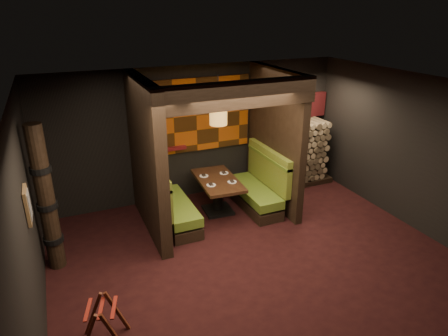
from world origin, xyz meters
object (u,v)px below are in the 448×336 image
booth_bench_left (171,205)px  luggage_rack (103,322)px  dining_table (218,190)px  booth_bench_right (258,189)px  pendant_lamp (218,113)px  firewood_stack (296,153)px  totem_column (46,200)px

booth_bench_left → luggage_rack: size_ratio=2.29×
booth_bench_left → dining_table: (1.02, 0.11, 0.09)m
booth_bench_right → pendant_lamp: 1.91m
booth_bench_left → firewood_stack: firewood_stack is taller
totem_column → pendant_lamp: bearing=11.0°
booth_bench_left → luggage_rack: (-1.61, -2.51, -0.07)m
booth_bench_right → luggage_rack: (-3.50, -2.51, -0.07)m
dining_table → luggage_rack: size_ratio=2.04×
firewood_stack → booth_bench_left: bearing=-167.8°
booth_bench_right → luggage_rack: 4.31m
firewood_stack → dining_table: bearing=-165.0°
luggage_rack → totem_column: totem_column is taller
luggage_rack → booth_bench_left: bearing=57.4°
dining_table → luggage_rack: dining_table is taller
booth_bench_left → dining_table: size_ratio=1.12×
booth_bench_right → booth_bench_left: bearing=180.0°
pendant_lamp → totem_column: bearing=-169.0°
totem_column → firewood_stack: size_ratio=1.39×
totem_column → booth_bench_right: bearing=7.9°
dining_table → totem_column: size_ratio=0.59×
pendant_lamp → totem_column: pendant_lamp is taller
pendant_lamp → firewood_stack: 2.68m
dining_table → luggage_rack: bearing=-135.1°
luggage_rack → totem_column: bearing=103.7°
booth_bench_right → pendant_lamp: (-0.87, 0.06, 1.70)m
booth_bench_left → dining_table: 1.03m
pendant_lamp → booth_bench_left: bearing=-176.9°
booth_bench_right → dining_table: size_ratio=1.12×
totem_column → firewood_stack: totem_column is taller
booth_bench_left → totem_column: totem_column is taller
totem_column → luggage_rack: bearing=-76.3°
booth_bench_left → booth_bench_right: size_ratio=1.00×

